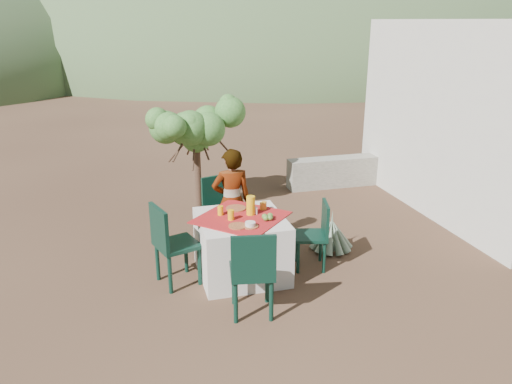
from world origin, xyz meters
TOP-DOWN VIEW (x-y plane):
  - ground at (0.00, 0.00)m, footprint 160.00×160.00m
  - table at (0.69, 0.48)m, footprint 1.30×1.30m
  - chair_far at (0.63, 1.57)m, footprint 0.53×0.53m
  - chair_near at (0.58, -0.46)m, footprint 0.53×0.53m
  - chair_left at (-0.17, 0.45)m, footprint 0.58×0.58m
  - chair_right at (1.64, 0.42)m, footprint 0.49×0.49m
  - person at (0.72, 1.16)m, footprint 0.53×0.35m
  - shrub_tree at (0.59, 2.92)m, footprint 1.38×1.36m
  - agave at (2.04, 0.84)m, footprint 0.59×0.59m
  - stone_wall at (3.60, 3.40)m, footprint 2.60×0.35m
  - hill_near_right at (12.00, 36.00)m, footprint 48.00×48.00m
  - hill_far_center at (-4.00, 52.00)m, footprint 60.00×60.00m
  - hill_far_right at (28.00, 46.00)m, footprint 36.00×36.00m
  - plate_far at (0.69, 0.76)m, footprint 0.25×0.25m
  - plate_near at (0.58, 0.20)m, footprint 0.22×0.22m
  - glass_far at (0.46, 0.61)m, footprint 0.07×0.07m
  - glass_near at (0.55, 0.42)m, footprint 0.07×0.07m
  - juice_pitcher at (0.82, 0.53)m, footprint 0.11×0.11m
  - bowl_plate at (0.72, 0.16)m, footprint 0.19×0.19m
  - white_bowl at (0.72, 0.16)m, footprint 0.12×0.12m
  - jar_left at (0.99, 0.65)m, footprint 0.06×0.06m
  - jar_right at (1.02, 0.65)m, footprint 0.06×0.06m
  - napkin_holder at (0.87, 0.53)m, footprint 0.08×0.06m
  - fruit_cluster at (0.97, 0.31)m, footprint 0.14×0.13m

SIDE VIEW (x-z plane):
  - ground at x=0.00m, z-range 0.00..0.00m
  - hill_near_right at x=12.00m, z-range -10.00..10.00m
  - hill_far_center at x=-4.00m, z-range -12.00..12.00m
  - hill_far_right at x=28.00m, z-range -7.00..7.00m
  - agave at x=2.04m, z-range -0.10..0.53m
  - stone_wall at x=3.60m, z-range 0.00..0.55m
  - table at x=0.69m, z-range 0.00..0.76m
  - chair_right at x=1.64m, z-range 0.05..0.92m
  - chair_far at x=0.63m, z-range 0.05..0.98m
  - chair_near at x=0.58m, z-range 0.05..1.04m
  - chair_left at x=-0.17m, z-range 0.06..1.06m
  - person at x=0.72m, z-range 0.00..1.43m
  - bowl_plate at x=0.72m, z-range 0.76..0.77m
  - plate_far at x=0.69m, z-range 0.76..0.78m
  - plate_near at x=0.58m, z-range 0.76..0.78m
  - white_bowl at x=0.72m, z-range 0.77..0.82m
  - fruit_cluster at x=0.97m, z-range 0.76..0.83m
  - napkin_holder at x=0.87m, z-range 0.76..0.85m
  - jar_left at x=0.99m, z-range 0.76..0.85m
  - jar_right at x=1.02m, z-range 0.76..0.86m
  - glass_far at x=0.46m, z-range 0.76..0.88m
  - glass_near at x=0.55m, z-range 0.76..0.88m
  - juice_pitcher at x=0.82m, z-range 0.76..0.99m
  - shrub_tree at x=0.59m, z-range 0.47..2.10m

